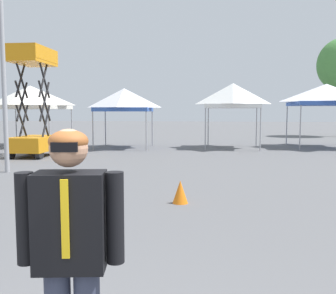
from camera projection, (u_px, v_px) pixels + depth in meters
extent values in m
cylinder|color=#9E9EA3|center=(49.00, 127.00, 18.65)|extent=(0.06, 0.06, 2.21)
cylinder|color=#9E9EA3|center=(16.00, 125.00, 22.23)|extent=(0.06, 0.06, 2.21)
cylinder|color=#9E9EA3|center=(72.00, 125.00, 21.97)|extent=(0.06, 0.06, 2.21)
pyramid|color=white|center=(30.00, 96.00, 20.29)|extent=(3.74, 3.74, 1.05)
cube|color=white|center=(31.00, 107.00, 20.35)|extent=(3.70, 3.70, 0.20)
cylinder|color=#9E9EA3|center=(93.00, 129.00, 18.36)|extent=(0.06, 0.06, 2.08)
cylinder|color=#9E9EA3|center=(146.00, 129.00, 18.18)|extent=(0.06, 0.06, 2.08)
cylinder|color=#9E9EA3|center=(105.00, 127.00, 20.94)|extent=(0.06, 0.06, 2.08)
cylinder|color=#9E9EA3|center=(152.00, 127.00, 20.76)|extent=(0.06, 0.06, 2.08)
pyramid|color=white|center=(124.00, 98.00, 19.42)|extent=(2.93, 2.93, 0.97)
cube|color=#3359B2|center=(124.00, 109.00, 19.47)|extent=(2.91, 2.91, 0.20)
cylinder|color=#9E9EA3|center=(205.00, 127.00, 18.36)|extent=(0.06, 0.06, 2.25)
cylinder|color=#9E9EA3|center=(261.00, 127.00, 17.96)|extent=(0.06, 0.06, 2.25)
cylinder|color=#9E9EA3|center=(208.00, 125.00, 20.93)|extent=(0.06, 0.06, 2.25)
cylinder|color=#9E9EA3|center=(257.00, 125.00, 20.52)|extent=(0.06, 0.06, 2.25)
pyramid|color=white|center=(233.00, 94.00, 19.29)|extent=(2.76, 2.76, 1.05)
cube|color=white|center=(233.00, 106.00, 19.35)|extent=(2.74, 2.74, 0.20)
cylinder|color=#9E9EA3|center=(300.00, 126.00, 18.34)|extent=(0.06, 0.06, 2.39)
cylinder|color=#9E9EA3|center=(287.00, 124.00, 21.54)|extent=(0.06, 0.06, 2.39)
pyramid|color=white|center=(326.00, 93.00, 19.61)|extent=(3.52, 3.52, 0.92)
cube|color=#3359B2|center=(326.00, 104.00, 19.67)|extent=(3.49, 3.49, 0.20)
cylinder|color=black|center=(11.00, 153.00, 15.12)|extent=(0.20, 0.49, 0.48)
cylinder|color=black|center=(39.00, 153.00, 15.00)|extent=(0.20, 0.49, 0.48)
cylinder|color=black|center=(31.00, 149.00, 16.83)|extent=(0.20, 0.49, 0.48)
cylinder|color=black|center=(57.00, 149.00, 16.71)|extent=(0.20, 0.49, 0.48)
cube|color=orange|center=(35.00, 144.00, 15.88)|extent=(1.50, 2.36, 0.60)
cylinder|color=black|center=(23.00, 125.00, 15.86)|extent=(0.13, 1.04, 1.65)
cylinder|color=black|center=(23.00, 125.00, 15.86)|extent=(0.13, 1.04, 1.65)
cylinder|color=black|center=(45.00, 125.00, 15.76)|extent=(0.13, 1.04, 1.65)
cylinder|color=black|center=(45.00, 125.00, 15.76)|extent=(0.13, 1.04, 1.65)
cylinder|color=black|center=(22.00, 101.00, 15.77)|extent=(0.13, 1.04, 1.65)
cylinder|color=black|center=(22.00, 101.00, 15.77)|extent=(0.13, 1.04, 1.65)
cylinder|color=black|center=(45.00, 101.00, 15.67)|extent=(0.13, 1.04, 1.65)
cylinder|color=black|center=(45.00, 101.00, 15.67)|extent=(0.13, 1.04, 1.65)
cylinder|color=black|center=(21.00, 78.00, 15.68)|extent=(0.13, 1.04, 1.65)
cylinder|color=black|center=(21.00, 78.00, 15.68)|extent=(0.13, 1.04, 1.65)
cylinder|color=black|center=(44.00, 78.00, 15.58)|extent=(0.13, 1.04, 1.65)
cylinder|color=black|center=(44.00, 78.00, 15.58)|extent=(0.13, 1.04, 1.65)
cube|color=orange|center=(32.00, 63.00, 15.57)|extent=(1.42, 2.24, 0.12)
cube|color=orange|center=(19.00, 50.00, 14.49)|extent=(1.33, 0.12, 0.55)
cube|color=orange|center=(43.00, 58.00, 16.59)|extent=(1.33, 0.12, 0.55)
cube|color=orange|center=(17.00, 55.00, 15.61)|extent=(0.16, 2.19, 0.55)
cube|color=orange|center=(47.00, 54.00, 15.48)|extent=(0.16, 2.19, 0.55)
cube|color=black|center=(70.00, 221.00, 2.30)|extent=(0.46, 0.31, 0.60)
cylinder|color=black|center=(25.00, 218.00, 2.29)|extent=(0.11, 0.11, 0.56)
cylinder|color=black|center=(115.00, 218.00, 2.30)|extent=(0.11, 0.11, 0.56)
sphere|color=tan|center=(69.00, 148.00, 2.25)|extent=(0.23, 0.23, 0.23)
ellipsoid|color=brown|center=(68.00, 141.00, 2.25)|extent=(0.23, 0.23, 0.14)
cube|color=black|center=(64.00, 147.00, 2.15)|extent=(0.15, 0.05, 0.06)
cube|color=yellow|center=(65.00, 219.00, 2.16)|extent=(0.05, 0.02, 0.46)
cylinder|color=#9E9EA3|center=(3.00, 53.00, 11.46)|extent=(0.14, 0.14, 7.30)
cone|color=orange|center=(180.00, 192.00, 7.79)|extent=(0.32, 0.32, 0.47)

